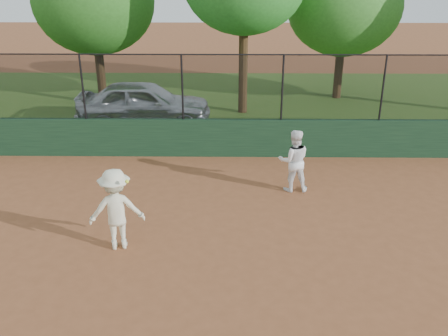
{
  "coord_description": "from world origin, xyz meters",
  "views": [
    {
      "loc": [
        0.94,
        -8.67,
        5.85
      ],
      "look_at": [
        0.8,
        2.2,
        1.2
      ],
      "focal_mm": 40.0,
      "sensor_mm": 36.0,
      "label": 1
    }
  ],
  "objects_px": {
    "player_main": "(116,209)",
    "tree_3": "(344,6)",
    "parked_car": "(144,103)",
    "tree_1": "(94,2)",
    "player_second": "(294,161)"
  },
  "relations": [
    {
      "from": "player_second",
      "to": "tree_3",
      "type": "height_order",
      "value": "tree_3"
    },
    {
      "from": "tree_3",
      "to": "player_main",
      "type": "bearing_deg",
      "value": -119.78
    },
    {
      "from": "parked_car",
      "to": "player_second",
      "type": "relative_size",
      "value": 2.86
    },
    {
      "from": "tree_1",
      "to": "player_second",
      "type": "bearing_deg",
      "value": -49.83
    },
    {
      "from": "parked_car",
      "to": "player_second",
      "type": "height_order",
      "value": "player_second"
    },
    {
      "from": "player_main",
      "to": "tree_3",
      "type": "distance_m",
      "value": 14.67
    },
    {
      "from": "player_second",
      "to": "tree_1",
      "type": "height_order",
      "value": "tree_1"
    },
    {
      "from": "parked_car",
      "to": "player_second",
      "type": "bearing_deg",
      "value": -139.47
    },
    {
      "from": "player_second",
      "to": "player_main",
      "type": "bearing_deg",
      "value": 32.66
    },
    {
      "from": "player_main",
      "to": "parked_car",
      "type": "bearing_deg",
      "value": 95.26
    },
    {
      "from": "parked_car",
      "to": "tree_1",
      "type": "height_order",
      "value": "tree_1"
    },
    {
      "from": "player_main",
      "to": "tree_3",
      "type": "xyz_separation_m",
      "value": [
        7.13,
        12.47,
        2.98
      ]
    },
    {
      "from": "parked_car",
      "to": "tree_3",
      "type": "relative_size",
      "value": 0.82
    },
    {
      "from": "parked_car",
      "to": "tree_1",
      "type": "xyz_separation_m",
      "value": [
        -2.24,
        2.88,
        3.32
      ]
    },
    {
      "from": "player_main",
      "to": "tree_3",
      "type": "bearing_deg",
      "value": 60.22
    }
  ]
}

